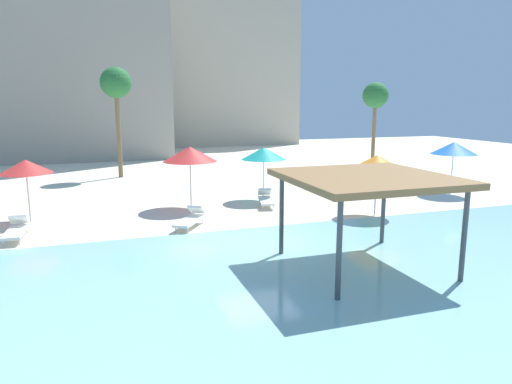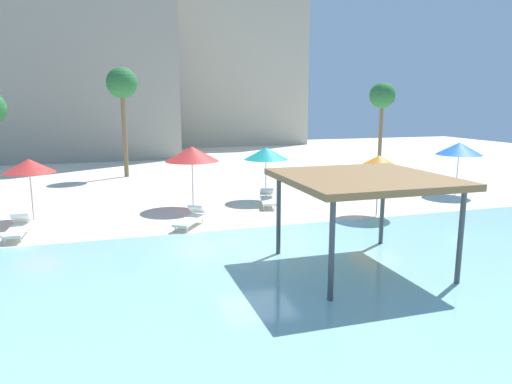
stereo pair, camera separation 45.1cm
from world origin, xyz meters
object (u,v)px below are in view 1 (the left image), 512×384
beach_umbrella_blue_1 (454,148)px  beach_umbrella_red_2 (26,167)px  lounge_chair_2 (191,218)px  beach_umbrella_teal_0 (263,153)px  beach_umbrella_orange_4 (377,163)px  palm_tree_1 (116,86)px  lounge_chair_0 (266,198)px  shade_pavilion (367,181)px  palm_tree_0 (375,97)px  beach_umbrella_red_6 (190,154)px  lounge_chair_1 (16,229)px

beach_umbrella_blue_1 → beach_umbrella_red_2: 19.99m
lounge_chair_2 → beach_umbrella_teal_0: bearing=165.1°
beach_umbrella_red_2 → beach_umbrella_blue_1: bearing=-1.9°
beach_umbrella_red_2 → lounge_chair_2: 6.84m
beach_umbrella_blue_1 → beach_umbrella_orange_4: 7.00m
palm_tree_1 → beach_umbrella_teal_0: bearing=-56.7°
lounge_chair_0 → lounge_chair_2: (-3.96, -2.58, 0.00)m
beach_umbrella_blue_1 → lounge_chair_2: (-14.06, -2.21, -2.04)m
beach_umbrella_blue_1 → palm_tree_1: (-16.01, 11.12, 3.32)m
shade_pavilion → palm_tree_1: size_ratio=0.64×
lounge_chair_0 → beach_umbrella_teal_0: bearing=179.4°
shade_pavilion → palm_tree_0: palm_tree_0 is taller
palm_tree_0 → lounge_chair_2: bearing=-140.9°
beach_umbrella_blue_1 → beach_umbrella_red_6: 13.48m
beach_umbrella_red_6 → lounge_chair_2: (-0.62, -3.24, -2.10)m
lounge_chair_0 → palm_tree_1: size_ratio=0.29×
shade_pavilion → beach_umbrella_orange_4: size_ratio=1.70×
shade_pavilion → beach_umbrella_teal_0: bearing=87.5°
beach_umbrella_teal_0 → beach_umbrella_red_2: bearing=-174.6°
beach_umbrella_blue_1 → lounge_chair_0: bearing=177.9°
beach_umbrella_teal_0 → lounge_chair_1: beach_umbrella_teal_0 is taller
beach_umbrella_orange_4 → lounge_chair_0: 5.27m
lounge_chair_1 → lounge_chair_2: bearing=88.1°
palm_tree_1 → palm_tree_0: bearing=0.1°
beach_umbrella_blue_1 → beach_umbrella_red_2: (-19.98, 0.66, -0.17)m
lounge_chair_0 → beach_umbrella_blue_1: bearing=101.7°
beach_umbrella_red_2 → beach_umbrella_orange_4: beach_umbrella_orange_4 is taller
beach_umbrella_red_6 → beach_umbrella_red_2: bearing=-176.8°
beach_umbrella_red_6 → palm_tree_0: palm_tree_0 is taller
beach_umbrella_orange_4 → palm_tree_1: bearing=124.6°
beach_umbrella_red_6 → lounge_chair_0: (3.34, -0.65, -2.10)m
beach_umbrella_red_2 → palm_tree_0: (22.40, 10.51, 2.84)m
lounge_chair_0 → palm_tree_0: size_ratio=0.32×
beach_umbrella_red_2 → palm_tree_1: size_ratio=0.36×
beach_umbrella_red_2 → palm_tree_0: 24.90m
palm_tree_1 → beach_umbrella_red_2: bearing=-110.8°
beach_umbrella_red_6 → lounge_chair_2: bearing=-100.9°
beach_umbrella_blue_1 → lounge_chair_2: 14.38m
beach_umbrella_red_2 → beach_umbrella_red_6: beach_umbrella_red_6 is taller
beach_umbrella_red_6 → palm_tree_1: palm_tree_1 is taller
beach_umbrella_red_6 → palm_tree_0: bearing=32.6°
beach_umbrella_blue_1 → beach_umbrella_red_2: beach_umbrella_blue_1 is taller
beach_umbrella_blue_1 → lounge_chair_2: size_ratio=1.40×
beach_umbrella_red_2 → palm_tree_1: palm_tree_1 is taller
lounge_chair_0 → palm_tree_0: (12.52, 10.79, 4.71)m
beach_umbrella_teal_0 → beach_umbrella_blue_1: 9.91m
beach_umbrella_blue_1 → shade_pavilion: bearing=-141.2°
lounge_chair_0 → palm_tree_0: 17.18m
lounge_chair_2 → lounge_chair_0: bearing=156.5°
beach_umbrella_red_2 → beach_umbrella_orange_4: 14.04m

